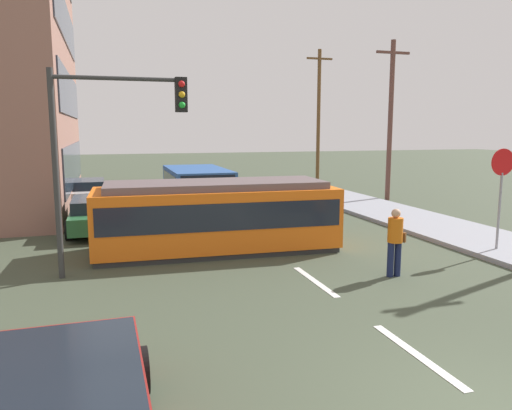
{
  "coord_description": "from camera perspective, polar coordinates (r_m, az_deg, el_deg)",
  "views": [
    {
      "loc": [
        -4.6,
        -4.33,
        3.55
      ],
      "look_at": [
        -0.36,
        9.6,
        1.31
      ],
      "focal_mm": 34.6,
      "sensor_mm": 36.0,
      "label": 1
    }
  ],
  "objects": [
    {
      "name": "lane_stripe_4",
      "position": [
        26.64,
        -6.85,
        1.03
      ],
      "size": [
        0.16,
        2.4,
        0.01
      ],
      "primitive_type": "cube",
      "color": "silver",
      "rests_on": "ground"
    },
    {
      "name": "utility_pole_mid",
      "position": [
        25.71,
        15.28,
        9.67
      ],
      "size": [
        1.8,
        0.24,
        7.85
      ],
      "color": "brown",
      "rests_on": "ground"
    },
    {
      "name": "lane_stripe_3",
      "position": [
        20.83,
        -3.93,
        -1.08
      ],
      "size": [
        0.16,
        2.4,
        0.01
      ],
      "primitive_type": "cube",
      "color": "silver",
      "rests_on": "ground"
    },
    {
      "name": "city_bus",
      "position": [
        22.69,
        -6.81,
        2.29
      ],
      "size": [
        2.56,
        5.26,
        1.79
      ],
      "color": "#2B5396",
      "rests_on": "ground"
    },
    {
      "name": "traffic_light_mast",
      "position": [
        12.38,
        -16.46,
        8.11
      ],
      "size": [
        3.19,
        0.33,
        4.94
      ],
      "color": "#333333",
      "rests_on": "ground"
    },
    {
      "name": "stop_sign",
      "position": [
        15.59,
        26.53,
        2.83
      ],
      "size": [
        0.76,
        0.07,
        2.88
      ],
      "color": "gray",
      "rests_on": "sidewalk_curb_right"
    },
    {
      "name": "lane_stripe_1",
      "position": [
        8.59,
        18.06,
        -16.1
      ],
      "size": [
        0.16,
        2.4,
        0.01
      ],
      "primitive_type": "cube",
      "color": "silver",
      "rests_on": "ground"
    },
    {
      "name": "parked_sedan_far",
      "position": [
        24.86,
        -18.95,
        1.5
      ],
      "size": [
        1.95,
        4.38,
        1.19
      ],
      "color": "silver",
      "rests_on": "ground"
    },
    {
      "name": "utility_pole_far",
      "position": [
        33.79,
        7.25,
        10.39
      ],
      "size": [
        1.8,
        0.24,
        8.76
      ],
      "color": "brown",
      "rests_on": "ground"
    },
    {
      "name": "parked_sedan_mid",
      "position": [
        18.2,
        -17.89,
        -0.94
      ],
      "size": [
        1.97,
        4.38,
        1.19
      ],
      "color": "#2A673A",
      "rests_on": "ground"
    },
    {
      "name": "ground_plane",
      "position": [
        15.46,
        0.84,
        -4.54
      ],
      "size": [
        120.0,
        120.0,
        0.0
      ],
      "primitive_type": "plane",
      "color": "#404937"
    },
    {
      "name": "pedestrian_crossing",
      "position": [
        12.4,
        15.79,
        -3.73
      ],
      "size": [
        0.5,
        0.36,
        1.67
      ],
      "color": "#171F47",
      "rests_on": "ground"
    },
    {
      "name": "streetcar_tram",
      "position": [
        14.54,
        -4.64,
        -1.14
      ],
      "size": [
        7.08,
        2.81,
        2.06
      ],
      "color": "orange",
      "rests_on": "ground"
    },
    {
      "name": "lane_stripe_2",
      "position": [
        11.85,
        6.83,
        -8.74
      ],
      "size": [
        0.16,
        2.4,
        0.01
      ],
      "primitive_type": "cube",
      "color": "silver",
      "rests_on": "ground"
    }
  ]
}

